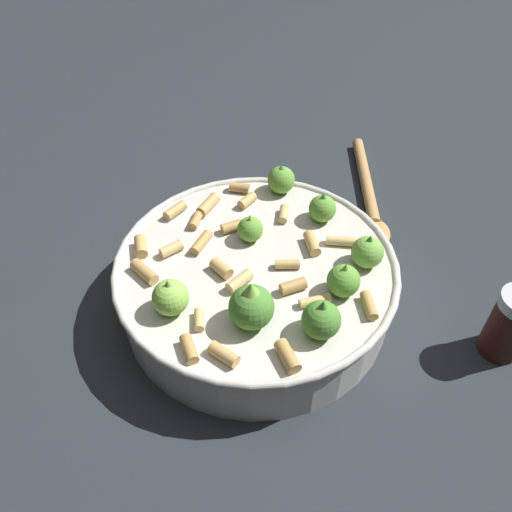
{
  "coord_description": "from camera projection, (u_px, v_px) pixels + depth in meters",
  "views": [
    {
      "loc": [
        0.06,
        0.36,
        0.43
      ],
      "look_at": [
        0.0,
        0.0,
        0.07
      ],
      "focal_mm": 35.29,
      "sensor_mm": 36.0,
      "label": 1
    }
  ],
  "objects": [
    {
      "name": "cooking_pan",
      "position": [
        257.0,
        280.0,
        0.54
      ],
      "size": [
        0.3,
        0.3,
        0.12
      ],
      "color": "beige",
      "rests_on": "ground"
    },
    {
      "name": "pepper_shaker",
      "position": [
        510.0,
        325.0,
        0.49
      ],
      "size": [
        0.04,
        0.04,
        0.08
      ],
      "color": "#33140F",
      "rests_on": "ground"
    },
    {
      "name": "wooden_spoon",
      "position": [
        368.0,
        194.0,
        0.69
      ],
      "size": [
        0.07,
        0.23,
        0.02
      ],
      "color": "#B2844C",
      "rests_on": "ground"
    },
    {
      "name": "ground_plane",
      "position": [
        256.0,
        302.0,
        0.57
      ],
      "size": [
        2.4,
        2.4,
        0.0
      ],
      "primitive_type": "plane",
      "color": "#23282D"
    }
  ]
}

